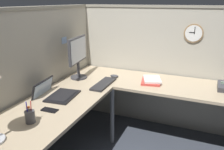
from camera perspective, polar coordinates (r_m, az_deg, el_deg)
The scene contains 12 objects.
cubicle_wall_back at distance 2.46m, azimuth -20.42°, elevation -3.00°, with size 2.57×0.12×1.58m.
cubicle_wall_right at distance 3.05m, azimuth 12.62°, elevation 1.78°, with size 0.12×2.37×1.58m.
desk at distance 2.24m, azimuth 1.97°, elevation -8.45°, with size 2.35×2.15×0.73m.
monitor at distance 2.73m, azimuth -8.58°, elevation 5.10°, with size 0.46×0.20×0.50m.
laptop at distance 2.34m, azimuth -14.38°, elevation -4.48°, with size 0.38×0.41×0.22m.
keyboard at distance 2.55m, azimuth -2.13°, elevation -2.26°, with size 0.43×0.14×0.02m, color #232326.
computer_mouse at distance 2.79m, azimuth 0.60°, elevation -0.27°, with size 0.06×0.10×0.03m, color #38383D.
pen_cup at distance 1.89m, azimuth -19.91°, elevation -9.75°, with size 0.08×0.08×0.18m.
cell_phone at distance 2.05m, azimuth -15.40°, elevation -8.49°, with size 0.07×0.14×0.01m, color black.
book_stack at distance 2.67m, azimuth 9.87°, elevation -1.33°, with size 0.33×0.27×0.04m.
wall_clock at distance 2.86m, azimuth 19.82°, elevation 9.84°, with size 0.04×0.22×0.22m.
pinned_note_leftmost at distance 2.79m, azimuth -11.93°, elevation 8.52°, with size 0.10×0.00×0.08m, color #99B7E5.
Camera 1 is at (-2.02, -0.74, 1.64)m, focal length 36.38 mm.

